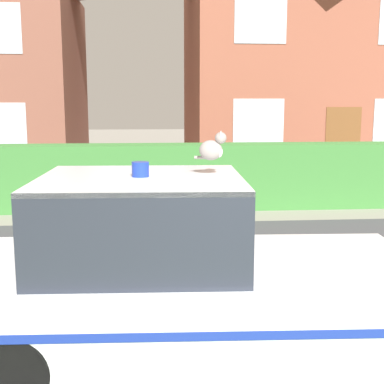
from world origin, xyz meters
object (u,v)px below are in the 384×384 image
(cat, at_px, (213,148))
(house_right, at_px, (300,46))
(wheelie_bin, at_px, (337,176))
(police_car, at_px, (172,278))

(cat, distance_m, house_right, 13.95)
(house_right, relative_size, wheelie_bin, 7.41)
(house_right, height_order, wheelie_bin, house_right)
(police_car, distance_m, house_right, 14.36)
(police_car, relative_size, wheelie_bin, 3.96)
(cat, height_order, wheelie_bin, cat)
(cat, height_order, house_right, house_right)
(house_right, distance_m, wheelie_bin, 6.61)
(cat, xyz_separation_m, house_right, (4.42, 13.05, 2.16))
(police_car, xyz_separation_m, house_right, (4.79, 13.13, 3.30))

